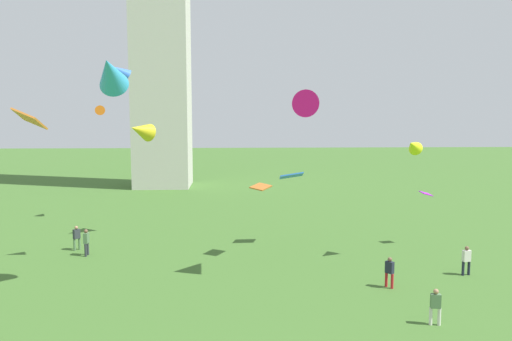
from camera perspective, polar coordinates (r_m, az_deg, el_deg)
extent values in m
cylinder|color=#51754C|center=(35.32, -19.64, -7.94)|extent=(0.15, 0.15, 0.78)
cylinder|color=#51754C|center=(35.15, -20.15, -8.03)|extent=(0.15, 0.15, 0.78)
cube|color=#2D3338|center=(35.07, -19.94, -6.87)|extent=(0.47, 0.48, 0.62)
sphere|color=#A37556|center=(34.98, -19.96, -6.19)|extent=(0.23, 0.23, 0.23)
cylinder|color=#2D3338|center=(33.52, -19.00, -8.65)|extent=(0.15, 0.15, 0.82)
cylinder|color=#2D3338|center=(33.86, -18.79, -8.49)|extent=(0.15, 0.15, 0.82)
cube|color=#51754C|center=(33.51, -18.94, -7.36)|extent=(0.28, 0.46, 0.65)
sphere|color=brown|center=(33.41, -18.97, -6.62)|extent=(0.24, 0.24, 0.24)
cylinder|color=red|center=(27.33, 14.75, -12.02)|extent=(0.15, 0.15, 0.78)
cylinder|color=red|center=(27.14, 15.38, -12.17)|extent=(0.15, 0.15, 0.78)
cube|color=#1E2333|center=(27.02, 15.11, -10.70)|extent=(0.45, 0.48, 0.62)
sphere|color=brown|center=(26.90, 15.14, -9.84)|extent=(0.23, 0.23, 0.23)
cylinder|color=#1E2333|center=(30.48, 22.71, -10.35)|extent=(0.15, 0.15, 0.80)
cylinder|color=#1E2333|center=(30.69, 23.27, -10.26)|extent=(0.15, 0.15, 0.80)
cube|color=silver|center=(30.39, 23.06, -9.02)|extent=(0.47, 0.32, 0.63)
sphere|color=brown|center=(30.28, 23.09, -8.23)|extent=(0.23, 0.23, 0.23)
cylinder|color=silver|center=(23.30, 19.45, -15.52)|extent=(0.14, 0.14, 0.77)
cylinder|color=silver|center=(23.38, 20.32, -15.48)|extent=(0.14, 0.14, 0.77)
cube|color=#51754C|center=(23.09, 19.95, -13.92)|extent=(0.45, 0.30, 0.61)
sphere|color=#A37556|center=(22.95, 20.00, -12.94)|extent=(0.22, 0.22, 0.22)
cone|color=yellow|center=(31.14, 17.62, 2.73)|extent=(1.50, 1.62, 1.19)
cube|color=#B56021|center=(30.91, 0.55, -1.88)|extent=(1.50, 1.62, 0.33)
cube|color=blue|center=(33.79, 4.10, -0.59)|extent=(1.62, 1.09, 0.64)
cone|color=#2E97C4|center=(24.84, -16.40, 10.74)|extent=(1.52, 2.49, 2.22)
cone|color=#3874E6|center=(30.00, -15.42, 10.96)|extent=(1.50, 1.30, 1.18)
cube|color=orange|center=(27.41, -24.61, 5.44)|extent=(1.71, 1.66, 1.14)
cone|color=gold|center=(36.65, -13.15, 4.53)|extent=(2.24, 2.48, 1.71)
cube|color=#AE1AE2|center=(35.78, 18.97, -2.53)|extent=(0.94, 0.82, 0.36)
cone|color=#D3126F|center=(26.52, 6.07, 7.53)|extent=(1.97, 2.38, 1.52)
cone|color=#B75710|center=(43.77, -17.44, 6.46)|extent=(1.04, 1.43, 1.05)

